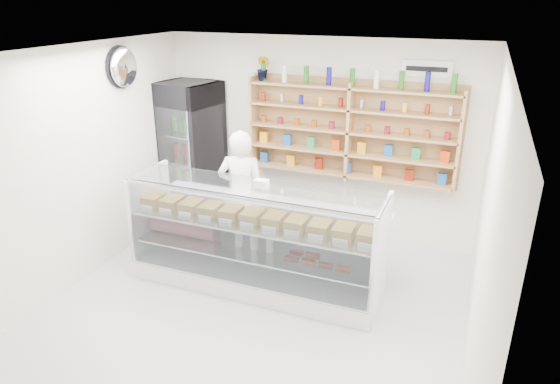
% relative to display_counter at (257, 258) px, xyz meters
% --- Properties ---
extents(room, '(5.00, 5.00, 5.00)m').
position_rel_display_counter_xyz_m(room, '(0.17, -0.76, 1.04)').
color(room, silver).
rests_on(room, ground).
extents(display_counter, '(2.99, 0.89, 1.30)m').
position_rel_display_counter_xyz_m(display_counter, '(0.00, 0.00, 0.00)').
color(display_counter, white).
rests_on(display_counter, floor).
extents(shop_worker, '(0.71, 0.54, 1.72)m').
position_rel_display_counter_xyz_m(shop_worker, '(-0.52, 0.69, 0.50)').
color(shop_worker, white).
rests_on(shop_worker, floor).
extents(drinks_cooler, '(0.90, 0.88, 2.15)m').
position_rel_display_counter_xyz_m(drinks_cooler, '(-1.68, 1.38, 0.72)').
color(drinks_cooler, black).
rests_on(drinks_cooler, floor).
extents(wall_shelving, '(2.84, 0.28, 1.33)m').
position_rel_display_counter_xyz_m(wall_shelving, '(0.67, 1.58, 1.24)').
color(wall_shelving, '#A67E4E').
rests_on(wall_shelving, back_wall).
extents(potted_plant, '(0.23, 0.21, 0.34)m').
position_rel_display_counter_xyz_m(potted_plant, '(-0.58, 1.58, 2.01)').
color(potted_plant, '#1E6626').
rests_on(potted_plant, wall_shelving).
extents(security_mirror, '(0.15, 0.50, 0.50)m').
position_rel_display_counter_xyz_m(security_mirror, '(-2.00, 0.44, 2.09)').
color(security_mirror, silver).
rests_on(security_mirror, left_wall).
extents(wall_sign, '(0.62, 0.03, 0.20)m').
position_rel_display_counter_xyz_m(wall_sign, '(1.57, 1.71, 2.09)').
color(wall_sign, white).
rests_on(wall_sign, back_wall).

